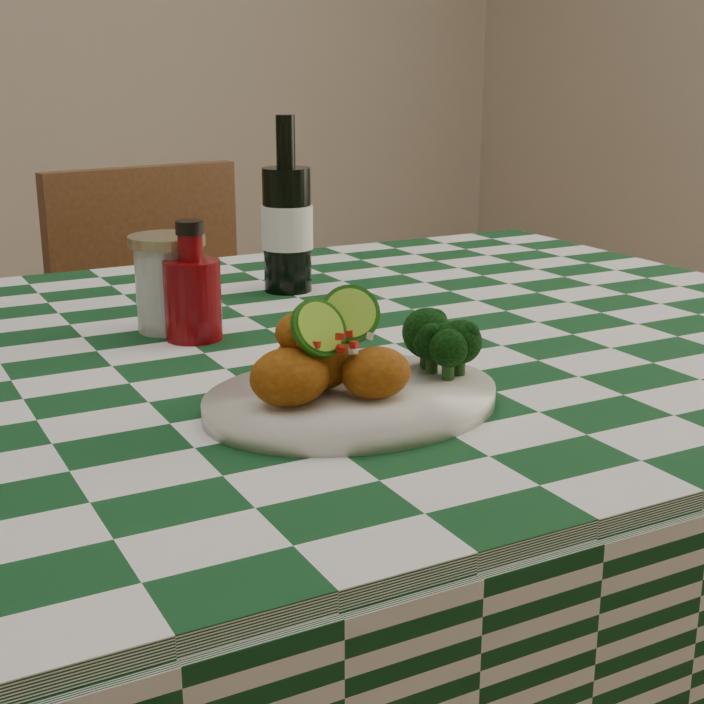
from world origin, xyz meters
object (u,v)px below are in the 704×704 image
beer_bottle (287,205)px  wooden_chair_right (194,404)px  mason_jar (169,283)px  plate (352,400)px  dining_table (218,663)px  ketchup_bottle (192,281)px  fried_chicken_pile (335,348)px

beer_bottle → wooden_chair_right: (0.03, 0.53, -0.46)m
mason_jar → plate: bearing=-80.6°
dining_table → beer_bottle: beer_bottle is taller
plate → beer_bottle: size_ratio=1.17×
ketchup_bottle → mason_jar: size_ratio=1.21×
mason_jar → ketchup_bottle: bearing=-78.2°
fried_chicken_pile → wooden_chair_right: bearing=78.7°
wooden_chair_right → beer_bottle: bearing=-101.8°
dining_table → beer_bottle: (0.21, 0.24, 0.51)m
ketchup_bottle → wooden_chair_right: 0.85m
plate → ketchup_bottle: ketchup_bottle is taller
beer_bottle → fried_chicken_pile: bearing=-109.7°
plate → ketchup_bottle: 0.31m
plate → ketchup_bottle: bearing=99.0°
fried_chicken_pile → dining_table: bearing=99.7°
plate → ketchup_bottle: size_ratio=2.05×
mason_jar → fried_chicken_pile: bearing=-83.3°
plate → fried_chicken_pile: fried_chicken_pile is taller
fried_chicken_pile → wooden_chair_right: size_ratio=0.15×
mason_jar → wooden_chair_right: mason_jar is taller
plate → fried_chicken_pile: bearing=180.0°
ketchup_bottle → wooden_chair_right: (0.23, 0.71, -0.41)m
wooden_chair_right → plate: bearing=-109.0°
dining_table → plate: size_ratio=5.90×
dining_table → wooden_chair_right: wooden_chair_right is taller
dining_table → beer_bottle: bearing=48.7°
fried_chicken_pile → ketchup_bottle: bearing=95.8°
mason_jar → wooden_chair_right: 0.80m
beer_bottle → wooden_chair_right: 0.70m
dining_table → plate: 0.47m
plate → beer_bottle: bearing=72.2°
ketchup_bottle → mason_jar: (-0.01, 0.05, -0.01)m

